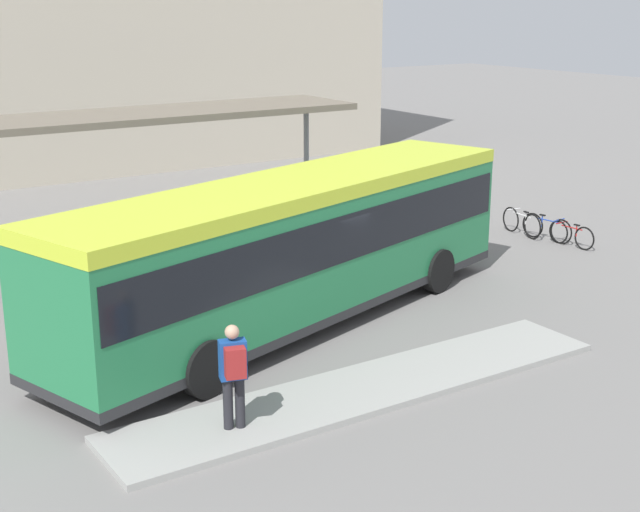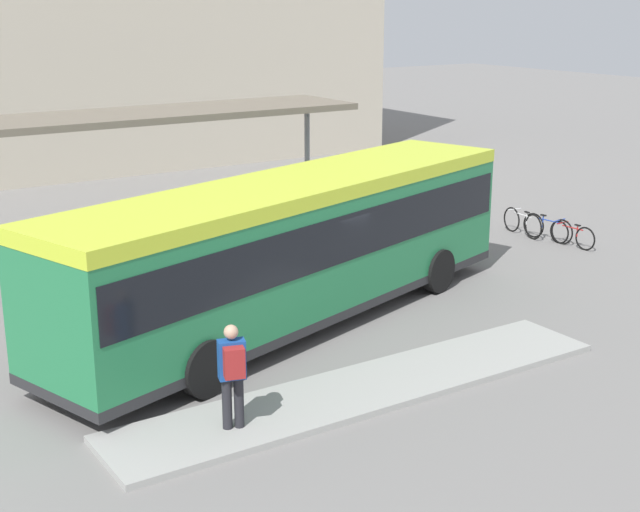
# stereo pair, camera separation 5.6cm
# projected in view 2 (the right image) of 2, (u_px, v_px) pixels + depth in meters

# --- Properties ---
(ground_plane) EXTENTS (120.00, 120.00, 0.00)m
(ground_plane) POSITION_uv_depth(u_px,v_px,m) (296.00, 323.00, 19.37)
(ground_plane) COLOR slate
(curb_island) EXTENTS (9.78, 1.80, 0.12)m
(curb_island) POSITION_uv_depth(u_px,v_px,m) (366.00, 389.00, 15.98)
(curb_island) COLOR #9E9E99
(curb_island) RESTS_ON ground_plane
(city_bus) EXTENTS (12.50, 6.08, 3.18)m
(city_bus) POSITION_uv_depth(u_px,v_px,m) (296.00, 241.00, 18.87)
(city_bus) COLOR #237A47
(city_bus) RESTS_ON ground_plane
(pedestrian_waiting) EXTENTS (0.49, 0.54, 1.76)m
(pedestrian_waiting) POSITION_uv_depth(u_px,v_px,m) (233.00, 371.00, 14.08)
(pedestrian_waiting) COLOR #232328
(pedestrian_waiting) RESTS_ON curb_island
(bicycle_red) EXTENTS (0.48, 1.59, 0.69)m
(bicycle_red) POSITION_uv_depth(u_px,v_px,m) (572.00, 235.00, 25.31)
(bicycle_red) COLOR black
(bicycle_red) RESTS_ON ground_plane
(bicycle_blue) EXTENTS (0.48, 1.74, 0.75)m
(bicycle_blue) POSITION_uv_depth(u_px,v_px,m) (548.00, 228.00, 25.94)
(bicycle_blue) COLOR black
(bicycle_blue) RESTS_ON ground_plane
(bicycle_white) EXTENTS (0.48, 1.77, 0.77)m
(bicycle_white) POSITION_uv_depth(u_px,v_px,m) (522.00, 223.00, 26.54)
(bicycle_white) COLOR black
(bicycle_white) RESTS_ON ground_plane
(station_shelter) EXTENTS (11.04, 2.90, 3.91)m
(station_shelter) POSITION_uv_depth(u_px,v_px,m) (160.00, 116.00, 23.94)
(station_shelter) COLOR #706656
(station_shelter) RESTS_ON ground_plane
(potted_planter_near_shelter) EXTENTS (0.92, 0.92, 1.42)m
(potted_planter_near_shelter) POSITION_uv_depth(u_px,v_px,m) (358.00, 219.00, 25.42)
(potted_planter_near_shelter) COLOR slate
(potted_planter_near_shelter) RESTS_ON ground_plane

